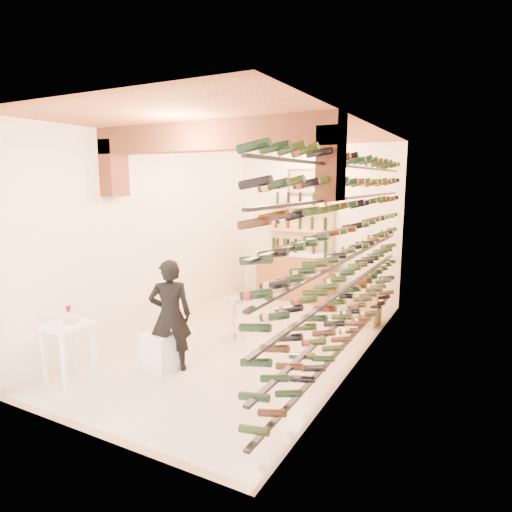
{
  "coord_description": "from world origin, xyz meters",
  "views": [
    {
      "loc": [
        3.23,
        -5.73,
        2.46
      ],
      "look_at": [
        0.0,
        0.3,
        1.3
      ],
      "focal_mm": 30.88,
      "sensor_mm": 36.0,
      "label": 1
    }
  ],
  "objects": [
    {
      "name": "back_shelving",
      "position": [
        -0.3,
        2.89,
        1.17
      ],
      "size": [
        1.4,
        0.31,
        2.73
      ],
      "color": "tan",
      "rests_on": "ground"
    },
    {
      "name": "wine_rack",
      "position": [
        1.53,
        0.0,
        1.55
      ],
      "size": [
        0.32,
        5.7,
        2.56
      ],
      "color": "black",
      "rests_on": "ground"
    },
    {
      "name": "crate_lower",
      "position": [
        1.4,
        1.67,
        0.15
      ],
      "size": [
        0.55,
        0.42,
        0.31
      ],
      "primitive_type": "cube",
      "rotation": [
        0.0,
        0.0,
        -0.13
      ],
      "color": "tan",
      "rests_on": "ground"
    },
    {
      "name": "crate_upper",
      "position": [
        1.4,
        1.67,
        0.44
      ],
      "size": [
        0.49,
        0.38,
        0.26
      ],
      "primitive_type": "cube",
      "rotation": [
        0.0,
        0.0,
        0.17
      ],
      "color": "tan",
      "rests_on": "crate_lower"
    },
    {
      "name": "ground",
      "position": [
        0.0,
        0.0,
        0.0
      ],
      "size": [
        6.0,
        6.0,
        0.0
      ],
      "primitive_type": "plane",
      "color": "beige",
      "rests_on": "ground"
    },
    {
      "name": "room_shell",
      "position": [
        0.0,
        -0.26,
        2.25
      ],
      "size": [
        3.52,
        6.02,
        3.21
      ],
      "color": "white",
      "rests_on": "ground"
    },
    {
      "name": "chrome_barstool",
      "position": [
        -0.24,
        0.0,
        0.38
      ],
      "size": [
        0.34,
        0.34,
        0.66
      ],
      "rotation": [
        0.0,
        0.0,
        -0.03
      ],
      "color": "silver",
      "rests_on": "ground"
    },
    {
      "name": "person",
      "position": [
        -0.35,
        -1.41,
        0.74
      ],
      "size": [
        0.65,
        0.61,
        1.49
      ],
      "primitive_type": "imported",
      "rotation": [
        0.0,
        0.0,
        3.79
      ],
      "color": "black",
      "rests_on": "ground"
    },
    {
      "name": "tasting_table",
      "position": [
        -1.27,
        -2.25,
        0.61
      ],
      "size": [
        0.56,
        0.56,
        0.9
      ],
      "rotation": [
        0.0,
        0.0,
        -0.09
      ],
      "color": "white",
      "rests_on": "ground"
    },
    {
      "name": "back_counter",
      "position": [
        -0.3,
        2.65,
        0.53
      ],
      "size": [
        1.7,
        0.62,
        1.29
      ],
      "color": "#9C5F30",
      "rests_on": "ground"
    },
    {
      "name": "white_stool",
      "position": [
        -0.48,
        -1.46,
        0.25
      ],
      "size": [
        0.43,
        0.43,
        0.5
      ],
      "primitive_type": "cube",
      "rotation": [
        0.0,
        0.0,
        -0.1
      ],
      "color": "white",
      "rests_on": "ground"
    }
  ]
}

